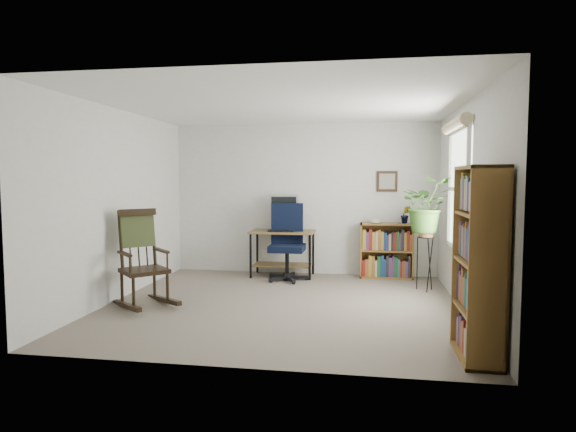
% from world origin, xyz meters
% --- Properties ---
extents(floor, '(4.20, 4.00, 0.00)m').
position_xyz_m(floor, '(0.00, 0.00, 0.00)').
color(floor, gray).
rests_on(floor, ground).
extents(ceiling, '(4.20, 4.00, 0.00)m').
position_xyz_m(ceiling, '(0.00, 0.00, 2.40)').
color(ceiling, white).
rests_on(ceiling, ground).
extents(wall_back, '(4.20, 0.00, 2.40)m').
position_xyz_m(wall_back, '(0.00, 2.00, 1.20)').
color(wall_back, silver).
rests_on(wall_back, ground).
extents(wall_front, '(4.20, 0.00, 2.40)m').
position_xyz_m(wall_front, '(0.00, -2.00, 1.20)').
color(wall_front, silver).
rests_on(wall_front, ground).
extents(wall_left, '(0.00, 4.00, 2.40)m').
position_xyz_m(wall_left, '(-2.10, 0.00, 1.20)').
color(wall_left, silver).
rests_on(wall_left, ground).
extents(wall_right, '(0.00, 4.00, 2.40)m').
position_xyz_m(wall_right, '(2.10, 0.00, 1.20)').
color(wall_right, silver).
rests_on(wall_right, ground).
extents(window, '(0.12, 1.20, 1.50)m').
position_xyz_m(window, '(2.06, 0.30, 1.40)').
color(window, white).
rests_on(window, wall_right).
extents(desk, '(0.99, 0.55, 0.72)m').
position_xyz_m(desk, '(-0.29, 1.70, 0.36)').
color(desk, brown).
rests_on(desk, floor).
extents(monitor, '(0.46, 0.16, 0.56)m').
position_xyz_m(monitor, '(-0.29, 1.84, 1.00)').
color(monitor, '#B4B3B8').
rests_on(monitor, desk).
extents(keyboard, '(0.40, 0.15, 0.02)m').
position_xyz_m(keyboard, '(-0.29, 1.58, 0.73)').
color(keyboard, black).
rests_on(keyboard, desk).
extents(office_chair, '(0.73, 0.73, 1.17)m').
position_xyz_m(office_chair, '(-0.17, 1.40, 0.59)').
color(office_chair, black).
rests_on(office_chair, floor).
extents(rocking_chair, '(1.15, 1.15, 1.18)m').
position_xyz_m(rocking_chair, '(-1.63, -0.32, 0.59)').
color(rocking_chair, black).
rests_on(rocking_chair, floor).
extents(low_bookshelf, '(0.80, 0.27, 0.85)m').
position_xyz_m(low_bookshelf, '(1.31, 1.82, 0.42)').
color(low_bookshelf, olive).
rests_on(low_bookshelf, floor).
extents(tall_bookshelf, '(0.31, 0.71, 1.63)m').
position_xyz_m(tall_bookshelf, '(1.92, -1.46, 0.82)').
color(tall_bookshelf, olive).
rests_on(tall_bookshelf, floor).
extents(plant_stand, '(0.31, 0.31, 0.86)m').
position_xyz_m(plant_stand, '(1.80, 1.04, 0.43)').
color(plant_stand, black).
rests_on(plant_stand, floor).
extents(spider_plant, '(1.69, 1.88, 1.46)m').
position_xyz_m(spider_plant, '(1.80, 1.04, 1.53)').
color(spider_plant, '#3D6E26').
rests_on(spider_plant, plant_stand).
extents(potted_plant_small, '(0.13, 0.24, 0.11)m').
position_xyz_m(potted_plant_small, '(1.59, 1.83, 0.90)').
color(potted_plant_small, '#3D6E26').
rests_on(potted_plant_small, low_bookshelf).
extents(framed_picture, '(0.32, 0.04, 0.32)m').
position_xyz_m(framed_picture, '(1.31, 1.97, 1.49)').
color(framed_picture, black).
rests_on(framed_picture, wall_back).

